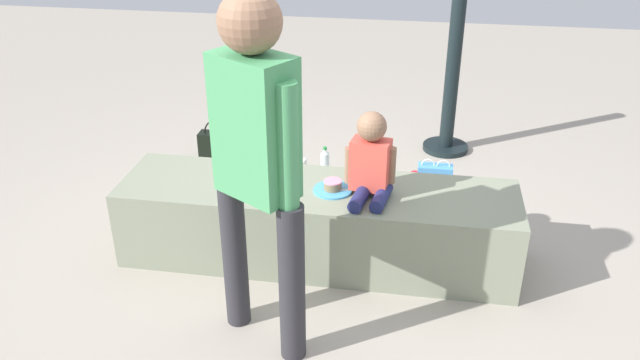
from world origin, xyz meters
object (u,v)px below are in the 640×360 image
object	(u,v)px
party_cup_red	(415,179)
cake_box_white	(282,169)
adult_standing	(256,149)
child_seated	(371,160)
handbag_black_leather	(220,148)
cake_plate	(333,187)
water_bottle_near_gift	(325,162)
gift_bag	(434,182)

from	to	relation	value
party_cup_red	cake_box_white	bearing A→B (deg)	-179.80
adult_standing	party_cup_red	distance (m)	2.13
child_seated	handbag_black_leather	distance (m)	1.80
adult_standing	cake_plate	distance (m)	0.93
adult_standing	cake_box_white	size ratio (longest dim) A/B	5.62
child_seated	cake_plate	world-z (taller)	child_seated
adult_standing	water_bottle_near_gift	bearing A→B (deg)	89.39
adult_standing	handbag_black_leather	distance (m)	2.23
adult_standing	cake_box_white	xyz separation A→B (m)	(-0.30, 1.76, -0.98)
child_seated	party_cup_red	world-z (taller)	child_seated
handbag_black_leather	gift_bag	bearing A→B (deg)	-10.42
gift_bag	party_cup_red	xyz separation A→B (m)	(-0.13, 0.19, -0.08)
child_seated	cake_plate	distance (m)	0.28
water_bottle_near_gift	handbag_black_leather	distance (m)	0.83
gift_bag	cake_box_white	bearing A→B (deg)	170.48
water_bottle_near_gift	party_cup_red	xyz separation A→B (m)	(0.67, -0.05, -0.06)
handbag_black_leather	adult_standing	bearing A→B (deg)	-66.67
gift_bag	handbag_black_leather	xyz separation A→B (m)	(-1.63, 0.30, 0.00)
party_cup_red	handbag_black_leather	distance (m)	1.50
cake_plate	adult_standing	bearing A→B (deg)	-108.04
gift_bag	water_bottle_near_gift	world-z (taller)	gift_bag
adult_standing	gift_bag	distance (m)	1.99
water_bottle_near_gift	cake_box_white	world-z (taller)	water_bottle_near_gift
cake_plate	cake_box_white	distance (m)	1.25
cake_box_white	water_bottle_near_gift	bearing A→B (deg)	9.00
gift_bag	water_bottle_near_gift	size ratio (longest dim) A/B	1.31
adult_standing	gift_bag	size ratio (longest dim) A/B	5.65
cake_plate	water_bottle_near_gift	distance (m)	1.18
adult_standing	gift_bag	bearing A→B (deg)	62.52
cake_plate	water_bottle_near_gift	xyz separation A→B (m)	(-0.21, 1.09, -0.38)
gift_bag	cake_box_white	world-z (taller)	gift_bag
water_bottle_near_gift	cake_box_white	bearing A→B (deg)	-171.00
cake_box_white	handbag_black_leather	bearing A→B (deg)	167.63
child_seated	cake_box_white	world-z (taller)	child_seated
child_seated	water_bottle_near_gift	distance (m)	1.32
gift_bag	party_cup_red	size ratio (longest dim) A/B	3.05
gift_bag	child_seated	bearing A→B (deg)	-113.34
cake_plate	party_cup_red	bearing A→B (deg)	66.59
adult_standing	water_bottle_near_gift	xyz separation A→B (m)	(0.02, 1.81, -0.93)
cake_box_white	handbag_black_leather	xyz separation A→B (m)	(-0.51, 0.11, 0.09)
child_seated	adult_standing	size ratio (longest dim) A/B	0.28
child_seated	gift_bag	xyz separation A→B (m)	(0.38, 0.87, -0.55)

